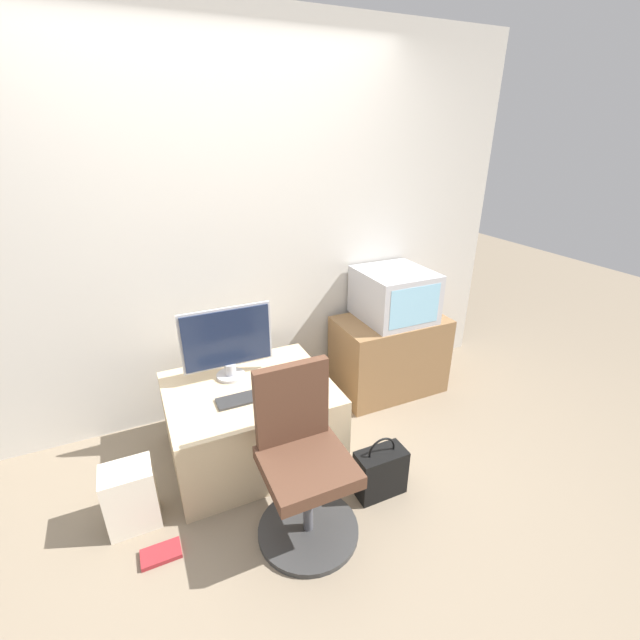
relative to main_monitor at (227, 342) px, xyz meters
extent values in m
plane|color=#7F705B|center=(0.13, -0.88, -0.74)|extent=(12.00, 12.00, 0.00)
cube|color=beige|center=(0.13, 0.45, 0.56)|extent=(4.40, 0.05, 2.60)
cube|color=#CCB289|center=(0.07, -0.16, -0.49)|extent=(0.98, 0.82, 0.49)
cube|color=olive|center=(1.27, 0.11, -0.43)|extent=(0.83, 0.49, 0.61)
cylinder|color=#B2B2B7|center=(0.00, 0.00, -0.24)|extent=(0.18, 0.18, 0.02)
cylinder|color=#B2B2B7|center=(0.00, 0.00, -0.19)|extent=(0.07, 0.07, 0.07)
cube|color=#B2B2B7|center=(0.00, 0.00, 0.03)|extent=(0.56, 0.01, 0.39)
cube|color=#19233D|center=(0.00, 0.00, 0.03)|extent=(0.53, 0.02, 0.36)
cube|color=#2D2D2D|center=(0.01, -0.28, -0.24)|extent=(0.31, 0.12, 0.01)
ellipsoid|color=silver|center=(0.21, -0.26, -0.23)|extent=(0.06, 0.04, 0.02)
cube|color=#B7B7BC|center=(1.29, 0.14, 0.06)|extent=(0.50, 0.52, 0.37)
cube|color=#8CC6E5|center=(1.29, -0.12, 0.06)|extent=(0.41, 0.01, 0.29)
cylinder|color=#333333|center=(0.15, -0.88, -0.72)|extent=(0.52, 0.52, 0.03)
cylinder|color=#4C4C51|center=(0.15, -0.88, -0.52)|extent=(0.05, 0.05, 0.37)
cube|color=#513323|center=(0.15, -0.88, -0.30)|extent=(0.42, 0.42, 0.07)
cube|color=#513323|center=(0.15, -0.70, -0.05)|extent=(0.38, 0.05, 0.43)
cube|color=beige|center=(-0.66, -0.44, -0.56)|extent=(0.25, 0.20, 0.36)
cube|color=black|center=(0.63, -0.80, -0.60)|extent=(0.29, 0.15, 0.28)
torus|color=black|center=(0.63, -0.80, -0.44)|extent=(0.17, 0.01, 0.17)
cube|color=maroon|center=(-0.56, -0.70, -0.72)|extent=(0.19, 0.11, 0.02)
camera|label=1|loc=(-0.46, -2.35, 1.18)|focal=24.00mm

